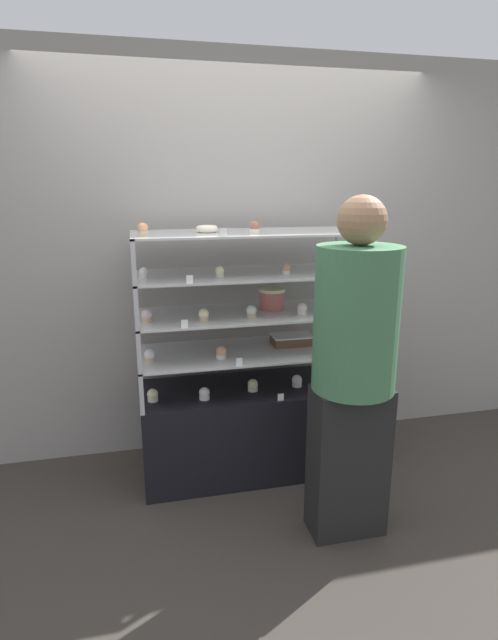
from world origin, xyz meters
TOP-DOWN VIEW (x-y plane):
  - ground_plane at (0.00, 0.00)m, footprint 20.00×20.00m
  - back_wall at (0.00, 0.42)m, footprint 8.00×0.05m
  - display_base at (0.00, 0.00)m, footprint 1.34×0.54m
  - display_riser_lower at (0.00, 0.00)m, footprint 1.34×0.54m
  - display_riser_middle at (0.00, 0.00)m, footprint 1.34×0.54m
  - display_riser_upper at (0.00, 0.00)m, footprint 1.34×0.54m
  - display_riser_top at (0.00, 0.00)m, footprint 1.34×0.54m
  - layer_cake_centerpiece at (0.16, 0.06)m, footprint 0.16×0.16m
  - sheet_cake_frosted at (0.29, 0.06)m, footprint 0.26×0.16m
  - cupcake_0 at (-0.60, -0.09)m, footprint 0.06×0.06m
  - cupcake_1 at (-0.30, -0.13)m, footprint 0.06×0.06m
  - cupcake_2 at (0.01, -0.07)m, footprint 0.06×0.06m
  - cupcake_3 at (0.29, -0.06)m, footprint 0.06×0.06m
  - cupcake_4 at (0.62, -0.05)m, footprint 0.06×0.06m
  - price_tag_0 at (0.13, -0.25)m, footprint 0.04×0.00m
  - cupcake_5 at (-0.60, -0.08)m, footprint 0.06×0.06m
  - cupcake_6 at (-0.19, -0.11)m, footprint 0.06×0.06m
  - cupcake_7 at (0.60, -0.05)m, footprint 0.06×0.06m
  - price_tag_1 at (-0.11, -0.25)m, footprint 0.04×0.00m
  - cupcake_8 at (-0.61, -0.08)m, footprint 0.06×0.06m
  - cupcake_9 at (-0.29, -0.13)m, footprint 0.06×0.06m
  - cupcake_10 at (-0.01, -0.11)m, footprint 0.06×0.06m
  - cupcake_11 at (0.30, -0.12)m, footprint 0.06×0.06m
  - cupcake_12 at (0.62, -0.11)m, footprint 0.06×0.06m
  - price_tag_2 at (-0.41, -0.25)m, footprint 0.04×0.00m
  - cupcake_13 at (-0.61, -0.04)m, footprint 0.05×0.05m
  - cupcake_14 at (-0.19, -0.10)m, footprint 0.05×0.05m
  - cupcake_15 at (0.20, -0.09)m, footprint 0.05×0.05m
  - cupcake_16 at (0.62, -0.07)m, footprint 0.05×0.05m
  - price_tag_3 at (-0.38, -0.25)m, footprint 0.04×0.00m
  - cupcake_17 at (-0.60, -0.13)m, footprint 0.05×0.05m
  - cupcake_18 at (0.00, -0.14)m, footprint 0.05×0.05m
  - cupcake_19 at (0.63, -0.13)m, footprint 0.05×0.05m
  - price_tag_4 at (-0.19, -0.25)m, footprint 0.04×0.00m
  - donut_glazed at (-0.24, 0.02)m, footprint 0.13×0.13m
  - customer_figure at (0.36, -0.71)m, footprint 0.41×0.41m

SIDE VIEW (x-z plane):
  - ground_plane at x=0.00m, z-range 0.00..0.00m
  - display_base at x=0.00m, z-range 0.00..0.56m
  - price_tag_0 at x=0.13m, z-range 0.56..0.61m
  - cupcake_0 at x=-0.60m, z-range 0.56..0.64m
  - cupcake_1 at x=-0.30m, z-range 0.56..0.64m
  - cupcake_2 at x=0.01m, z-range 0.56..0.64m
  - cupcake_3 at x=0.29m, z-range 0.56..0.64m
  - cupcake_4 at x=0.62m, z-range 0.56..0.64m
  - display_riser_lower at x=0.00m, z-range 0.67..0.91m
  - price_tag_1 at x=-0.11m, z-range 0.80..0.85m
  - sheet_cake_frosted at x=0.29m, z-range 0.80..0.87m
  - cupcake_5 at x=-0.60m, z-range 0.80..0.88m
  - cupcake_6 at x=-0.19m, z-range 0.80..0.88m
  - cupcake_7 at x=0.60m, z-range 0.80..0.88m
  - customer_figure at x=0.36m, z-range 0.06..1.80m
  - display_riser_middle at x=0.00m, z-range 0.91..1.15m
  - price_tag_2 at x=-0.41m, z-range 1.04..1.09m
  - cupcake_8 at x=-0.61m, z-range 1.04..1.11m
  - cupcake_9 at x=-0.29m, z-range 1.04..1.11m
  - cupcake_10 at x=-0.01m, z-range 1.04..1.11m
  - cupcake_11 at x=0.30m, z-range 1.04..1.11m
  - cupcake_12 at x=0.62m, z-range 1.04..1.11m
  - layer_cake_centerpiece at x=0.16m, z-range 1.04..1.17m
  - display_riser_upper at x=0.00m, z-range 1.15..1.39m
  - back_wall at x=0.00m, z-range 0.00..2.60m
  - price_tag_3 at x=-0.38m, z-range 1.28..1.33m
  - cupcake_13 at x=-0.61m, z-range 1.28..1.34m
  - cupcake_14 at x=-0.19m, z-range 1.28..1.34m
  - cupcake_15 at x=0.20m, z-range 1.28..1.34m
  - cupcake_16 at x=0.62m, z-range 1.28..1.34m
  - display_riser_top at x=0.00m, z-range 1.39..1.63m
  - donut_glazed at x=-0.24m, z-range 1.52..1.56m
  - price_tag_4 at x=-0.19m, z-range 1.52..1.57m
  - cupcake_17 at x=-0.60m, z-range 1.52..1.59m
  - cupcake_18 at x=0.00m, z-range 1.52..1.59m
  - cupcake_19 at x=0.63m, z-range 1.52..1.59m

